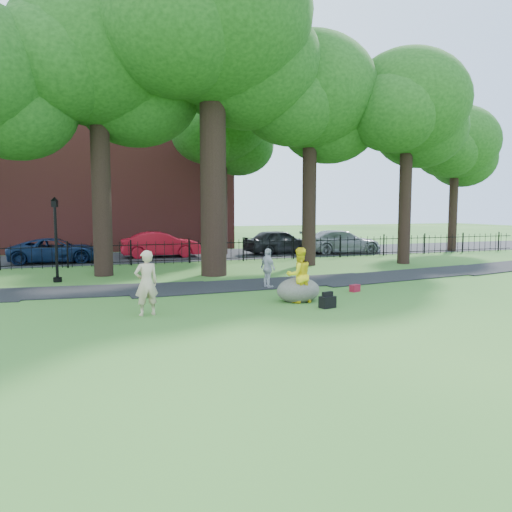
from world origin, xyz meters
name	(u,v)px	position (x,y,z in m)	size (l,w,h in m)	color
ground	(274,305)	(0.00, 0.00, 0.00)	(120.00, 120.00, 0.00)	#295B20
footpath	(260,284)	(1.00, 3.90, 0.00)	(36.00, 2.60, 0.03)	black
street	(175,256)	(0.00, 16.00, 0.00)	(80.00, 7.00, 0.02)	black
iron_fence	(189,252)	(0.00, 12.00, 0.60)	(44.00, 0.04, 1.20)	black
brick_building	(97,164)	(-4.00, 24.00, 6.00)	(18.00, 8.00, 12.00)	maroon
big_tree	(214,34)	(0.13, 7.09, 10.14)	(10.08, 8.61, 14.37)	black
tree_row	(216,90)	(0.52, 8.40, 8.15)	(26.82, 7.96, 12.42)	black
woman	(146,283)	(-3.81, -0.15, 0.89)	(0.65, 0.43, 1.79)	#CAAD8B
man	(299,275)	(0.87, 0.11, 0.86)	(0.83, 0.65, 1.71)	yellow
pedestrian	(268,268)	(0.96, 3.00, 0.73)	(0.85, 0.35, 1.45)	silver
boulder	(298,288)	(0.94, 0.30, 0.41)	(1.39, 1.05, 0.81)	slate
lamppost	(56,241)	(-6.32, 7.20, 1.64)	(0.33, 0.33, 3.34)	black
backpack	(327,302)	(1.32, -0.92, 0.17)	(0.46, 0.29, 0.34)	black
red_bag	(355,288)	(3.55, 1.25, 0.12)	(0.36, 0.22, 0.24)	maroon
red_sedan	(161,245)	(-0.93, 15.50, 0.75)	(1.60, 4.57, 1.51)	#A50C1C
navy_van	(56,251)	(-6.60, 14.47, 0.65)	(2.17, 4.70, 1.31)	#0D1E41
grey_car	(279,242)	(6.46, 15.18, 0.77)	(1.82, 4.53, 1.54)	black
silver_car	(342,242)	(10.23, 14.02, 0.74)	(2.07, 5.09, 1.48)	gray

